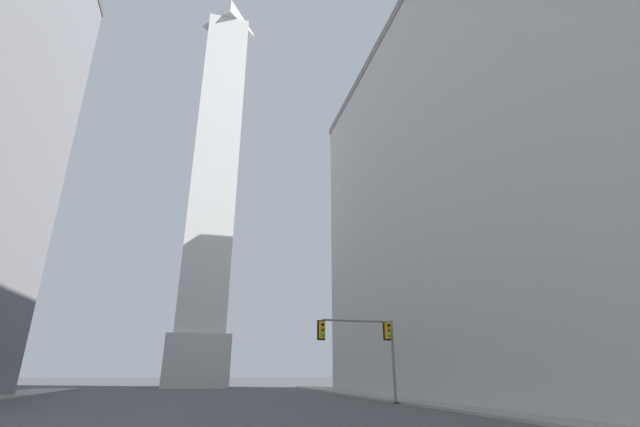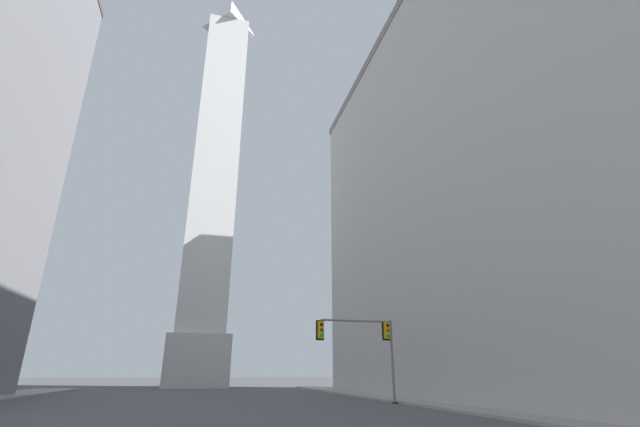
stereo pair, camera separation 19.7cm
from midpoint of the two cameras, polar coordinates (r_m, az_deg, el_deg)
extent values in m
cube|color=gray|center=(28.20, 20.41, -23.07)|extent=(5.00, 76.96, 0.15)
cube|color=#B2AFAA|center=(39.66, 25.35, 4.01)|extent=(19.09, 48.36, 34.05)
cube|color=slate|center=(49.04, 22.03, 22.99)|extent=(19.28, 48.84, 0.90)
cube|color=silver|center=(64.56, -15.89, -18.41)|extent=(8.49, 8.49, 6.83)
cube|color=silver|center=(72.08, -13.55, 6.61)|extent=(6.79, 6.79, 54.38)
pyramid|color=silver|center=(90.20, -11.78, 24.41)|extent=(6.79, 6.79, 7.47)
cylinder|color=slate|center=(31.37, 9.81, -18.78)|extent=(0.18, 0.18, 5.40)
cylinder|color=#262626|center=(31.42, 10.13, -23.60)|extent=(0.40, 0.40, 0.10)
cube|color=#E5B20F|center=(31.36, 9.09, -15.15)|extent=(0.35, 0.35, 1.10)
cube|color=black|center=(31.53, 8.94, -15.19)|extent=(0.58, 0.05, 1.32)
sphere|color=#410907|center=(31.23, 9.20, -14.49)|extent=(0.22, 0.22, 0.22)
sphere|color=#483506|center=(31.19, 9.24, -15.12)|extent=(0.22, 0.22, 0.22)
sphere|color=green|center=(31.17, 9.28, -15.74)|extent=(0.22, 0.22, 0.22)
cylinder|color=slate|center=(30.60, 5.03, -14.06)|extent=(5.08, 0.14, 0.14)
sphere|color=slate|center=(31.54, 9.52, -14.06)|extent=(0.18, 0.18, 0.18)
cube|color=#E5B20F|center=(29.79, 0.30, -15.26)|extent=(0.35, 0.35, 1.10)
cube|color=black|center=(29.96, 0.19, -15.29)|extent=(0.58, 0.05, 1.32)
sphere|color=#410907|center=(29.64, 0.41, -14.57)|extent=(0.22, 0.22, 0.22)
sphere|color=#483506|center=(29.61, 0.41, -15.23)|extent=(0.22, 0.22, 0.22)
sphere|color=green|center=(29.58, 0.41, -15.89)|extent=(0.22, 0.22, 0.22)
camera|label=1|loc=(0.10, -89.89, -0.04)|focal=24.00mm
camera|label=2|loc=(0.10, 90.11, 0.04)|focal=24.00mm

